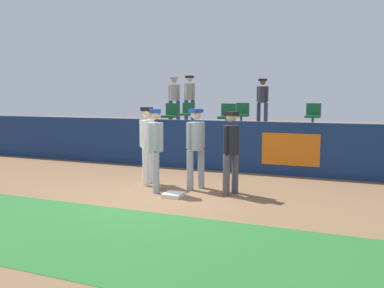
% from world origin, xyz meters
% --- Properties ---
extents(ground_plane, '(60.00, 60.00, 0.00)m').
position_xyz_m(ground_plane, '(0.00, 0.00, 0.00)').
color(ground_plane, brown).
extents(grass_foreground_strip, '(18.00, 2.80, 0.01)m').
position_xyz_m(grass_foreground_strip, '(0.00, -2.46, 0.00)').
color(grass_foreground_strip, '#26662B').
rests_on(grass_foreground_strip, ground_plane).
extents(first_base, '(0.40, 0.40, 0.08)m').
position_xyz_m(first_base, '(0.28, 0.15, 0.04)').
color(first_base, white).
rests_on(first_base, ground_plane).
extents(player_fielder_home, '(0.42, 0.59, 1.83)m').
position_xyz_m(player_fielder_home, '(-0.82, 1.06, 1.06)').
color(player_fielder_home, white).
rests_on(player_fielder_home, ground_plane).
extents(player_runner_visitor, '(0.46, 0.46, 1.81)m').
position_xyz_m(player_runner_visitor, '(-0.28, 0.45, 1.05)').
color(player_runner_visitor, '#9EA3AD').
rests_on(player_runner_visitor, ground_plane).
extents(player_coach_visitor, '(0.46, 0.46, 1.80)m').
position_xyz_m(player_coach_visitor, '(0.43, 1.01, 1.04)').
color(player_coach_visitor, '#9EA3AD').
rests_on(player_coach_visitor, ground_plane).
extents(player_umpire, '(0.42, 0.47, 1.76)m').
position_xyz_m(player_umpire, '(1.31, 0.82, 1.02)').
color(player_umpire, '#4C4C51').
rests_on(player_umpire, ground_plane).
extents(field_wall, '(18.00, 0.26, 1.41)m').
position_xyz_m(field_wall, '(0.01, 3.50, 0.71)').
color(field_wall, navy).
rests_on(field_wall, ground_plane).
extents(bleacher_platform, '(18.00, 4.80, 1.03)m').
position_xyz_m(bleacher_platform, '(0.00, 6.07, 0.51)').
color(bleacher_platform, '#59595E').
rests_on(bleacher_platform, ground_plane).
extents(seat_back_center, '(0.47, 0.44, 0.84)m').
position_xyz_m(seat_back_center, '(-0.11, 6.74, 1.50)').
color(seat_back_center, '#4C4C51').
rests_on(seat_back_center, bleacher_platform).
extents(seat_front_left, '(0.45, 0.44, 0.84)m').
position_xyz_m(seat_front_left, '(-2.06, 4.94, 1.50)').
color(seat_front_left, '#4C4C51').
rests_on(seat_front_left, bleacher_platform).
extents(seat_front_center, '(0.47, 0.44, 0.84)m').
position_xyz_m(seat_front_center, '(-0.08, 4.94, 1.50)').
color(seat_front_center, '#4C4C51').
rests_on(seat_front_center, bleacher_platform).
extents(seat_back_left, '(0.45, 0.44, 0.84)m').
position_xyz_m(seat_back_left, '(-2.24, 6.74, 1.50)').
color(seat_back_left, '#4C4C51').
rests_on(seat_back_left, bleacher_platform).
extents(seat_back_right, '(0.48, 0.44, 0.84)m').
position_xyz_m(seat_back_right, '(2.34, 6.74, 1.50)').
color(seat_back_right, '#4C4C51').
rests_on(seat_back_right, bleacher_platform).
extents(spectator_hooded, '(0.52, 0.37, 1.85)m').
position_xyz_m(spectator_hooded, '(-3.27, 7.81, 2.10)').
color(spectator_hooded, '#33384C').
rests_on(spectator_hooded, bleacher_platform).
extents(spectator_capped, '(0.46, 0.41, 1.71)m').
position_xyz_m(spectator_capped, '(0.48, 7.35, 2.02)').
color(spectator_capped, '#33384C').
rests_on(spectator_capped, bleacher_platform).
extents(spectator_casual, '(0.51, 0.44, 1.89)m').
position_xyz_m(spectator_casual, '(-2.53, 7.67, 2.13)').
color(spectator_casual, '#33384C').
rests_on(spectator_casual, bleacher_platform).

